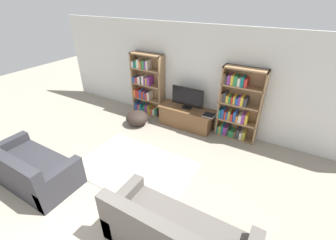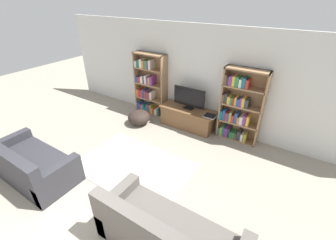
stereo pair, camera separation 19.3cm
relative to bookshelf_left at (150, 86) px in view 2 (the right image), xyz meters
name	(u,v)px [view 2 (the right image)]	position (x,y,z in m)	size (l,w,h in m)	color
wall_back	(197,78)	(1.41, 0.18, 0.47)	(8.80, 0.06, 2.60)	silver
bookshelf_left	(150,86)	(0.00, 0.00, 0.00)	(0.97, 0.30, 1.79)	#93704C
bookshelf_right	(239,108)	(2.62, 0.00, 0.01)	(0.97, 0.30, 1.79)	#93704C
tv_stand	(188,118)	(1.37, -0.16, -0.56)	(1.50, 0.55, 0.54)	brown
television	(189,98)	(1.37, -0.14, 0.01)	(0.87, 0.16, 0.57)	black
laptop	(210,116)	(2.02, -0.24, -0.28)	(0.28, 0.26, 0.03)	#B7B7BC
area_rug	(134,166)	(1.19, -2.22, -0.82)	(2.32, 1.58, 0.02)	beige
couch_left_sectional	(31,165)	(-0.29, -3.51, -0.55)	(1.84, 0.90, 0.84)	#2D2D33
couch_right_sofa	(168,238)	(2.76, -3.33, -0.54)	(2.07, 0.84, 0.88)	#56514C
beanbag_ottoman	(139,117)	(0.15, -0.75, -0.64)	(0.61, 0.61, 0.39)	#2D231E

